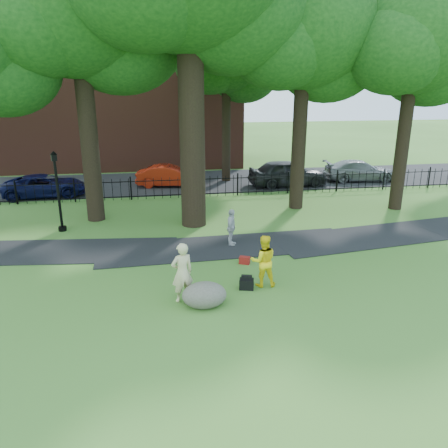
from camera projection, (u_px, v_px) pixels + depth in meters
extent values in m
plane|color=#3B6924|center=(216.00, 294.00, 13.44)|extent=(120.00, 120.00, 0.00)
cube|color=black|center=(227.00, 247.00, 17.25)|extent=(36.07, 3.85, 0.03)
cube|color=black|center=(181.00, 182.00, 28.46)|extent=(80.00, 7.00, 0.02)
cube|color=black|center=(185.00, 180.00, 24.39)|extent=(44.00, 0.04, 0.04)
cube|color=black|center=(185.00, 194.00, 24.65)|extent=(44.00, 0.04, 0.04)
cube|color=brown|center=(119.00, 85.00, 33.51)|extent=(18.00, 8.00, 12.00)
cylinder|color=black|center=(191.00, 106.00, 18.39)|extent=(1.10, 1.10, 10.50)
ellipsoid|color=#103B11|center=(232.00, 5.00, 18.42)|extent=(6.72, 6.72, 5.71)
ellipsoid|color=#103B11|center=(2.00, 67.00, 17.91)|extent=(4.80, 4.80, 4.08)
cylinder|color=black|center=(87.00, 122.00, 19.33)|extent=(0.80, 0.80, 9.10)
ellipsoid|color=#103B11|center=(76.00, 1.00, 17.85)|extent=(7.20, 7.20, 6.12)
ellipsoid|color=#103B11|center=(120.00, 38.00, 19.34)|extent=(5.76, 5.76, 4.90)
ellipsoid|color=#103B11|center=(37.00, 19.00, 17.19)|extent=(5.40, 5.40, 4.59)
cylinder|color=black|center=(300.00, 125.00, 21.43)|extent=(0.70, 0.70, 8.40)
ellipsoid|color=#103B11|center=(305.00, 27.00, 20.07)|extent=(6.60, 6.60, 5.61)
ellipsoid|color=#103B11|center=(327.00, 56.00, 21.44)|extent=(5.28, 5.28, 4.49)
ellipsoid|color=#103B11|center=(281.00, 42.00, 19.47)|extent=(4.95, 4.95, 4.21)
cylinder|color=black|center=(404.00, 129.00, 21.31)|extent=(0.64, 0.64, 8.05)
ellipsoid|color=#103B11|center=(416.00, 35.00, 20.00)|extent=(6.20, 6.20, 5.27)
ellipsoid|color=#103B11|center=(430.00, 62.00, 21.30)|extent=(4.96, 4.96, 4.22)
ellipsoid|color=#103B11|center=(397.00, 50.00, 19.44)|extent=(4.65, 4.65, 3.95)
imported|color=beige|center=(182.00, 273.00, 12.73)|extent=(0.77, 0.61, 1.83)
imported|color=yellow|center=(263.00, 261.00, 13.73)|extent=(0.88, 0.71, 1.69)
imported|color=#BBBABF|center=(231.00, 228.00, 17.21)|extent=(0.66, 0.95, 1.49)
ellipsoid|color=slate|center=(204.00, 293.00, 12.63)|extent=(1.43, 1.16, 0.76)
cylinder|color=black|center=(59.00, 197.00, 18.67)|extent=(0.12, 0.12, 3.08)
cylinder|color=black|center=(62.00, 229.00, 19.12)|extent=(0.35, 0.35, 0.19)
cube|color=black|center=(54.00, 157.00, 18.15)|extent=(0.28, 0.28, 0.29)
cone|color=black|center=(53.00, 153.00, 18.09)|extent=(0.31, 0.31, 0.15)
cube|color=black|center=(247.00, 284.00, 13.69)|extent=(0.50, 0.39, 0.34)
cube|color=maroon|center=(245.00, 260.00, 15.63)|extent=(0.44, 0.37, 0.25)
imported|color=#AF210D|center=(169.00, 176.00, 27.16)|extent=(4.19, 1.96, 1.33)
imported|color=#0B0E37|center=(45.00, 186.00, 24.72)|extent=(4.72, 2.50, 1.26)
imported|color=black|center=(288.00, 173.00, 27.24)|extent=(4.94, 2.18, 1.65)
imported|color=gray|center=(359.00, 171.00, 28.74)|extent=(4.80, 2.36, 1.34)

